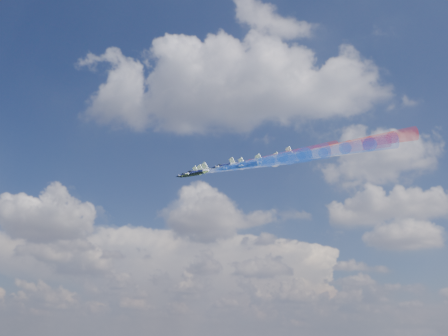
# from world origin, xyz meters

# --- Properties ---
(jet_lead) EXTENTS (14.85, 14.20, 7.31)m
(jet_lead) POSITION_xyz_m (-28.80, -0.56, 175.15)
(jet_lead) COLOR black
(trail_lead) EXTENTS (33.67, 23.52, 8.48)m
(trail_lead) POSITION_xyz_m (-8.88, -12.79, 172.90)
(trail_lead) COLOR white
(jet_inner_left) EXTENTS (14.85, 14.20, 7.31)m
(jet_inner_left) POSITION_xyz_m (-24.01, -14.32, 170.57)
(jet_inner_left) COLOR black
(trail_inner_left) EXTENTS (33.67, 23.52, 8.48)m
(trail_inner_left) POSITION_xyz_m (-4.08, -26.55, 168.31)
(trail_inner_left) COLOR blue
(jet_inner_right) EXTENTS (14.85, 14.20, 7.31)m
(jet_inner_right) POSITION_xyz_m (-16.33, -1.58, 177.09)
(jet_inner_right) COLOR black
(trail_inner_right) EXTENTS (33.67, 23.52, 8.48)m
(trail_inner_right) POSITION_xyz_m (3.59, -13.81, 174.84)
(trail_inner_right) COLOR red
(jet_outer_left) EXTENTS (14.85, 14.20, 7.31)m
(jet_outer_left) POSITION_xyz_m (-19.88, -26.34, 166.89)
(jet_outer_left) COLOR black
(trail_outer_left) EXTENTS (33.67, 23.52, 8.48)m
(trail_outer_left) POSITION_xyz_m (0.05, -38.56, 164.64)
(trail_outer_left) COLOR blue
(jet_center_third) EXTENTS (14.85, 14.20, 7.31)m
(jet_center_third) POSITION_xyz_m (-11.49, -13.93, 172.22)
(jet_center_third) COLOR black
(trail_center_third) EXTENTS (33.67, 23.52, 8.48)m
(trail_center_third) POSITION_xyz_m (8.44, -26.16, 169.96)
(trail_center_third) COLOR white
(jet_outer_right) EXTENTS (14.85, 14.20, 7.31)m
(jet_outer_right) POSITION_xyz_m (-1.96, 0.95, 178.87)
(jet_outer_right) COLOR black
(trail_outer_right) EXTENTS (33.67, 23.52, 8.48)m
(trail_outer_right) POSITION_xyz_m (17.96, -11.28, 176.62)
(trail_outer_right) COLOR red
(jet_rear_left) EXTENTS (14.85, 14.20, 7.31)m
(jet_rear_left) POSITION_xyz_m (-4.89, -26.61, 168.20)
(jet_rear_left) COLOR black
(trail_rear_left) EXTENTS (33.67, 23.52, 8.48)m
(trail_rear_left) POSITION_xyz_m (15.04, -38.84, 165.94)
(trail_rear_left) COLOR blue
(jet_rear_right) EXTENTS (14.85, 14.20, 7.31)m
(jet_rear_right) POSITION_xyz_m (2.63, -12.17, 175.34)
(jet_rear_right) COLOR black
(trail_rear_right) EXTENTS (33.67, 23.52, 8.48)m
(trail_rear_right) POSITION_xyz_m (22.56, -24.40, 173.08)
(trail_rear_right) COLOR red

